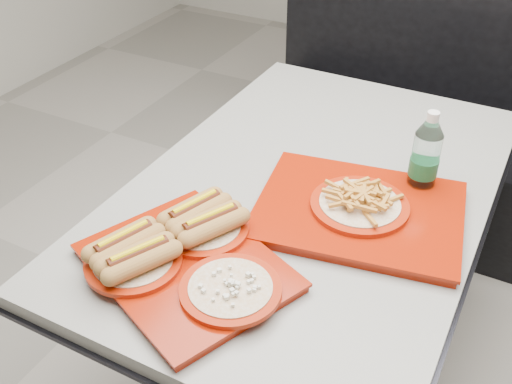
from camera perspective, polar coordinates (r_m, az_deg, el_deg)
The scene contains 6 objects.
ground at distance 2.15m, azimuth 4.22°, elevation -15.95°, with size 6.00×6.00×0.00m, color gray.
diner_table at distance 1.73m, azimuth 5.04°, elevation -3.83°, with size 0.92×1.42×0.75m.
booth_bench at distance 2.72m, azimuth 14.21°, elevation 6.29°, with size 1.30×0.57×1.35m.
tray_near at distance 1.36m, azimuth -6.96°, elevation -5.95°, with size 0.55×0.50×0.10m.
tray_far at distance 1.52m, azimuth 9.81°, elevation -1.44°, with size 0.57×0.48×0.10m.
water_bottle at distance 1.61m, azimuth 15.80°, elevation 3.08°, with size 0.08×0.08×0.24m.
Camera 1 is at (0.49, -1.25, 1.68)m, focal length 42.00 mm.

